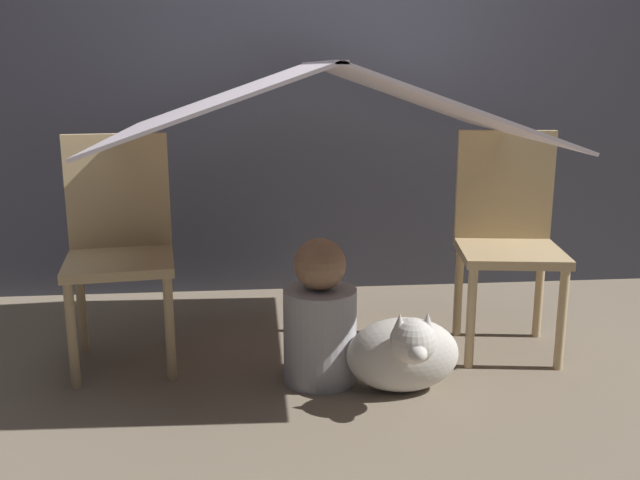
{
  "coord_description": "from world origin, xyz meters",
  "views": [
    {
      "loc": [
        -0.26,
        -2.62,
        1.15
      ],
      "look_at": [
        0.0,
        0.07,
        0.49
      ],
      "focal_mm": 40.0,
      "sensor_mm": 36.0,
      "label": 1
    }
  ],
  "objects_px": {
    "chair_right": "(507,232)",
    "person_front": "(320,320)",
    "chair_left": "(120,241)",
    "dog": "(404,352)"
  },
  "relations": [
    {
      "from": "chair_left",
      "to": "chair_right",
      "type": "xyz_separation_m",
      "value": [
        1.56,
        -0.0,
        0.0
      ]
    },
    {
      "from": "chair_left",
      "to": "dog",
      "type": "xyz_separation_m",
      "value": [
        1.05,
        -0.42,
        -0.33
      ]
    },
    {
      "from": "chair_right",
      "to": "person_front",
      "type": "bearing_deg",
      "value": -152.38
    },
    {
      "from": "chair_right",
      "to": "dog",
      "type": "distance_m",
      "value": 0.74
    },
    {
      "from": "chair_left",
      "to": "dog",
      "type": "height_order",
      "value": "chair_left"
    },
    {
      "from": "chair_right",
      "to": "dog",
      "type": "bearing_deg",
      "value": -132.23
    },
    {
      "from": "person_front",
      "to": "dog",
      "type": "distance_m",
      "value": 0.33
    },
    {
      "from": "chair_left",
      "to": "dog",
      "type": "relative_size",
      "value": 2.18
    },
    {
      "from": "chair_left",
      "to": "person_front",
      "type": "bearing_deg",
      "value": -27.61
    },
    {
      "from": "person_front",
      "to": "dog",
      "type": "xyz_separation_m",
      "value": [
        0.29,
        -0.14,
        -0.08
      ]
    }
  ]
}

